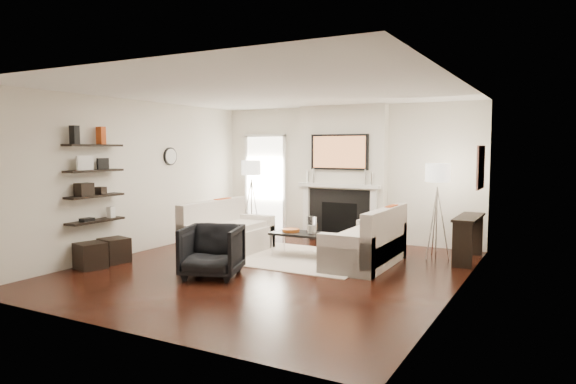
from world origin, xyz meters
The scene contains 71 objects.
room_envelope centered at (0.00, 0.00, 1.35)m, with size 6.00×6.00×6.00m.
chimney_breast centered at (0.00, 2.88, 1.35)m, with size 1.80×0.25×2.70m, color silver.
fireplace_surround centered at (0.00, 2.74, 0.52)m, with size 1.30×0.02×1.04m, color black.
firebox centered at (0.00, 2.73, 0.45)m, with size 0.75×0.02×0.65m, color black.
mantel_pilaster_l centered at (-0.72, 2.71, 0.55)m, with size 0.12×0.08×1.10m, color white.
mantel_pilaster_r centered at (0.72, 2.71, 0.55)m, with size 0.12×0.08×1.10m, color white.
mantel_shelf centered at (0.00, 2.69, 1.12)m, with size 1.70×0.18×0.07m, color white.
tv_body centered at (0.00, 2.71, 1.78)m, with size 1.20×0.06×0.70m, color black.
tv_screen centered at (0.00, 2.68, 1.78)m, with size 1.10×0.01×0.62m, color #BF723F.
candlestick_l_tall centered at (-0.55, 2.70, 1.30)m, with size 0.04×0.04×0.30m, color silver.
candlestick_l_short centered at (-0.68, 2.70, 1.27)m, with size 0.04×0.04×0.24m, color silver.
candlestick_r_tall centered at (0.55, 2.70, 1.30)m, with size 0.04×0.04×0.30m, color silver.
candlestick_r_short centered at (0.68, 2.70, 1.27)m, with size 0.04×0.04×0.24m, color silver.
hallway_panel centered at (-1.85, 2.98, 1.05)m, with size 0.90×0.02×2.10m, color white.
door_trim_l centered at (-2.33, 2.96, 1.05)m, with size 0.06×0.06×2.16m, color white.
door_trim_r centered at (-1.37, 2.96, 1.05)m, with size 0.06×0.06×2.16m, color white.
door_trim_top centered at (-1.85, 2.96, 2.13)m, with size 1.02×0.06×0.06m, color white.
rug centered at (-0.05, 0.96, 0.01)m, with size 2.60×2.00×0.01m, color beige.
loveseat_left_base centered at (-1.23, 0.68, 0.21)m, with size 0.85×1.80×0.42m, color beige.
loveseat_left_back centered at (-1.57, 0.68, 0.53)m, with size 0.18×1.80×0.80m, color beige.
loveseat_left_arm_n centered at (-1.23, -0.13, 0.30)m, with size 0.85×0.18×0.60m, color beige.
loveseat_left_arm_s centered at (-1.23, 1.49, 0.30)m, with size 0.85×0.18×0.60m, color beige.
loveseat_left_cushion centered at (-1.18, 0.68, 0.47)m, with size 0.63×1.44×0.10m, color beige.
pillow_left_orange centered at (-1.57, 0.98, 0.73)m, with size 0.10×0.42×0.42m, color #B84516.
pillow_left_charcoal centered at (-1.57, 0.38, 0.72)m, with size 0.10×0.40×0.40m, color black.
loveseat_right_base centered at (1.17, 1.02, 0.21)m, with size 0.85×1.80×0.42m, color beige.
loveseat_right_back centered at (1.50, 1.02, 0.53)m, with size 0.18×1.80×0.80m, color beige.
loveseat_right_arm_n centered at (1.17, 0.21, 0.30)m, with size 0.85×0.18×0.60m, color beige.
loveseat_right_arm_s centered at (1.17, 1.83, 0.30)m, with size 0.85×0.18×0.60m, color beige.
loveseat_right_cushion centered at (1.12, 1.02, 0.47)m, with size 0.63×1.44×0.10m, color beige.
pillow_right_orange centered at (1.50, 1.32, 0.73)m, with size 0.10×0.42×0.42m, color #B84516.
pillow_right_charcoal centered at (1.50, 0.72, 0.72)m, with size 0.10×0.40×0.40m, color black.
coffee_table centered at (0.06, 1.06, 0.40)m, with size 1.10×0.55×0.04m, color black.
coffee_leg_nw centered at (-0.44, 0.84, 0.19)m, with size 0.02×0.02×0.38m, color silver.
coffee_leg_ne centered at (0.56, 0.84, 0.19)m, with size 0.02×0.02×0.38m, color silver.
coffee_leg_sw centered at (-0.44, 1.28, 0.19)m, with size 0.02×0.02×0.38m, color silver.
coffee_leg_se centered at (0.56, 1.28, 0.19)m, with size 0.02×0.02×0.38m, color silver.
hurricane_glass centered at (0.21, 1.06, 0.56)m, with size 0.17×0.17×0.30m, color white.
hurricane_candle centered at (0.21, 1.06, 0.50)m, with size 0.09×0.09×0.14m, color white.
copper_bowl centered at (-0.19, 1.06, 0.45)m, with size 0.30×0.30×0.05m, color #CA6021.
armchair centered at (-0.51, -0.76, 0.41)m, with size 0.80×0.75×0.82m, color black.
lamp_left_post centered at (-1.85, 2.39, 0.60)m, with size 0.02×0.02×1.20m, color silver.
lamp_left_shade centered at (-1.85, 2.39, 1.45)m, with size 0.40×0.40×0.30m, color white.
lamp_left_leg_a centered at (-1.74, 2.39, 0.60)m, with size 0.02×0.02×1.25m, color silver.
lamp_left_leg_b centered at (-1.91, 2.49, 0.60)m, with size 0.02×0.02×1.25m, color silver.
lamp_left_leg_c centered at (-1.91, 2.30, 0.60)m, with size 0.02×0.02×1.25m, color silver.
lamp_right_post centered at (2.05, 2.07, 0.60)m, with size 0.02×0.02×1.20m, color silver.
lamp_right_shade centered at (2.05, 2.07, 1.45)m, with size 0.40×0.40×0.30m, color white.
lamp_right_leg_a centered at (2.16, 2.07, 0.60)m, with size 0.02×0.02×1.25m, color silver.
lamp_right_leg_b centered at (2.00, 2.17, 0.60)m, with size 0.02×0.02×1.25m, color silver.
lamp_right_leg_c centered at (1.99, 1.98, 0.60)m, with size 0.02×0.02×1.25m, color silver.
console_top centered at (2.57, 2.06, 0.73)m, with size 0.35×1.20×0.04m, color black.
console_leg_n centered at (2.57, 1.51, 0.35)m, with size 0.30×0.04×0.71m, color black.
console_leg_s centered at (2.57, 2.61, 0.35)m, with size 0.30×0.04×0.71m, color black.
wall_art centered at (2.73, 2.05, 1.55)m, with size 0.03×0.70×0.70m, color #A46552.
shelf_bottom centered at (-2.62, -1.00, 0.70)m, with size 0.25×1.00×0.04m, color black.
shelf_lower centered at (-2.62, -1.00, 1.10)m, with size 0.25×1.00×0.04m, color black.
shelf_upper centered at (-2.62, -1.00, 1.50)m, with size 0.25×1.00×0.04m, color black.
shelf_top centered at (-2.62, -1.00, 1.90)m, with size 0.25×1.00×0.04m, color black.
decor_magfile_a centered at (-2.62, -1.34, 2.06)m, with size 0.12×0.10×0.28m, color black.
decor_magfile_b centered at (-2.62, -0.84, 2.06)m, with size 0.12×0.10×0.28m, color #B84516.
decor_frame_a centered at (-2.62, -1.17, 1.63)m, with size 0.04×0.30×0.22m, color white.
decor_frame_b centered at (-2.62, -0.82, 1.61)m, with size 0.04×0.22×0.18m, color black.
decor_wine_rack centered at (-2.62, -1.20, 1.22)m, with size 0.18×0.25×0.20m, color black.
decor_box_small centered at (-2.62, -0.88, 1.18)m, with size 0.15×0.12×0.12m, color black.
decor_books centered at (-2.62, -1.17, 0.74)m, with size 0.14×0.20×0.05m, color black.
decor_box_tall centered at (-2.62, -0.68, 0.81)m, with size 0.10×0.10×0.18m, color white.
clock_rim centered at (-2.73, 0.90, 1.70)m, with size 0.34×0.34×0.04m, color black.
clock_face centered at (-2.71, 0.90, 1.70)m, with size 0.29×0.29×0.01m, color white.
ottoman_near centered at (-2.47, -0.78, 0.20)m, with size 0.40×0.40×0.40m, color black.
ottoman_far centered at (-2.47, -1.25, 0.20)m, with size 0.40×0.40×0.40m, color black.
Camera 1 is at (3.94, -6.65, 1.86)m, focal length 32.00 mm.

